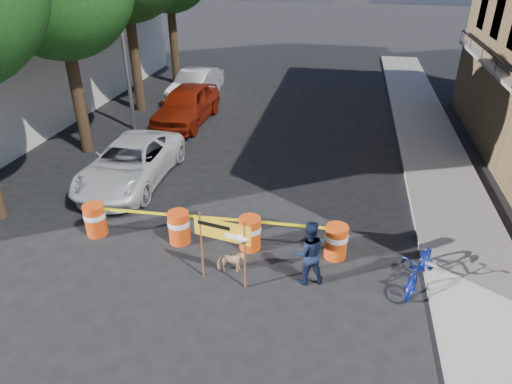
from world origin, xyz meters
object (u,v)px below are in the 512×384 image
at_px(detour_sign, 229,237).
at_px(pedestrian, 308,253).
at_px(barrel_mid_left, 179,227).
at_px(dog, 231,262).
at_px(suv_white, 130,163).
at_px(barrel_mid_right, 250,232).
at_px(barrel_far_right, 336,241).
at_px(sedan_silver, 196,84).
at_px(bicycle, 424,251).
at_px(sedan_red, 186,105).
at_px(barrel_far_left, 95,219).

relative_size(detour_sign, pedestrian, 1.10).
distance_m(barrel_mid_left, pedestrian, 3.62).
distance_m(pedestrian, dog, 1.89).
height_order(dog, suv_white, suv_white).
relative_size(detour_sign, suv_white, 0.36).
xyz_separation_m(barrel_mid_right, suv_white, (-4.63, 2.93, 0.22)).
xyz_separation_m(barrel_mid_right, barrel_far_right, (2.19, 0.05, 0.00)).
xyz_separation_m(detour_sign, sedan_silver, (-5.32, 13.98, -0.57)).
relative_size(barrel_mid_right, dog, 1.31).
height_order(bicycle, sedan_red, bicycle).
relative_size(barrel_far_left, dog, 1.31).
relative_size(barrel_mid_left, barrel_far_right, 1.00).
bearing_deg(pedestrian, barrel_far_right, -136.58).
distance_m(barrel_far_left, barrel_mid_right, 4.24).
relative_size(bicycle, sedan_silver, 0.44).
height_order(suv_white, sedan_silver, sedan_silver).
height_order(barrel_far_right, detour_sign, detour_sign).
distance_m(barrel_mid_right, detour_sign, 1.72).
xyz_separation_m(barrel_mid_left, bicycle, (6.02, -0.62, 0.49)).
relative_size(barrel_far_left, barrel_far_right, 1.00).
bearing_deg(dog, barrel_far_right, -80.43).
height_order(barrel_mid_right, sedan_silver, sedan_silver).
bearing_deg(sedan_silver, barrel_far_left, -79.85).
height_order(bicycle, sedan_silver, bicycle).
xyz_separation_m(barrel_far_right, pedestrian, (-0.61, -1.09, 0.34)).
relative_size(bicycle, sedan_red, 0.40).
distance_m(detour_sign, suv_white, 6.33).
bearing_deg(bicycle, suv_white, 179.64).
height_order(barrel_far_right, sedan_red, sedan_red).
xyz_separation_m(barrel_far_right, bicycle, (1.94, -0.75, 0.49)).
bearing_deg(barrel_mid_right, sedan_silver, 113.67).
xyz_separation_m(bicycle, suv_white, (-8.76, 3.64, -0.27)).
relative_size(barrel_mid_left, bicycle, 0.47).
bearing_deg(barrel_far_left, suv_white, 97.22).
height_order(pedestrian, sedan_silver, pedestrian).
bearing_deg(dog, pedestrian, -104.32).
height_order(barrel_mid_left, bicycle, bicycle).
bearing_deg(pedestrian, sedan_red, -75.08).
bearing_deg(pedestrian, suv_white, -50.16).
height_order(barrel_far_left, sedan_silver, sedan_silver).
distance_m(barrel_mid_right, sedan_silver, 13.63).
xyz_separation_m(barrel_far_left, dog, (4.00, -0.90, -0.18)).
bearing_deg(sedan_silver, barrel_mid_left, -69.51).
height_order(barrel_mid_left, barrel_far_right, same).
bearing_deg(barrel_far_right, sedan_red, 128.09).
bearing_deg(barrel_far_right, detour_sign, -146.61).
xyz_separation_m(pedestrian, bicycle, (2.54, 0.34, 0.15)).
bearing_deg(suv_white, barrel_mid_right, -32.79).
bearing_deg(pedestrian, bicycle, 170.06).
xyz_separation_m(barrel_far_right, dog, (-2.42, -1.13, -0.18)).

